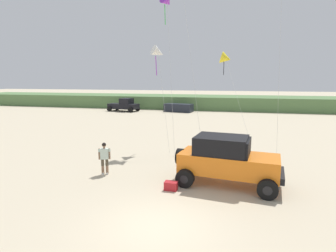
{
  "coord_description": "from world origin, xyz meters",
  "views": [
    {
      "loc": [
        2.3,
        -8.18,
        4.82
      ],
      "look_at": [
        -0.9,
        5.19,
        2.47
      ],
      "focal_mm": 29.33,
      "sensor_mm": 36.0,
      "label": 1
    }
  ],
  "objects_px": {
    "kite_white_parafoil": "(158,53)",
    "kite_yellow_diamond": "(226,59)",
    "person_watching": "(105,157)",
    "distant_pickup": "(124,105)",
    "distant_sedan": "(179,108)",
    "cooler_box": "(171,186)",
    "kite_green_box": "(167,2)",
    "jeep": "(227,159)"
  },
  "relations": [
    {
      "from": "jeep",
      "to": "distant_pickup",
      "type": "bearing_deg",
      "value": 121.06
    },
    {
      "from": "kite_white_parafoil",
      "to": "distant_sedan",
      "type": "bearing_deg",
      "value": 97.51
    },
    {
      "from": "cooler_box",
      "to": "distant_pickup",
      "type": "relative_size",
      "value": 0.12
    },
    {
      "from": "distant_pickup",
      "to": "kite_white_parafoil",
      "type": "xyz_separation_m",
      "value": [
        11.04,
        -20.36,
        5.67
      ]
    },
    {
      "from": "cooler_box",
      "to": "kite_white_parafoil",
      "type": "relative_size",
      "value": 0.08
    },
    {
      "from": "distant_pickup",
      "to": "kite_white_parafoil",
      "type": "bearing_deg",
      "value": -61.53
    },
    {
      "from": "cooler_box",
      "to": "kite_white_parafoil",
      "type": "height_order",
      "value": "kite_white_parafoil"
    },
    {
      "from": "person_watching",
      "to": "distant_pickup",
      "type": "height_order",
      "value": "distant_pickup"
    },
    {
      "from": "distant_sedan",
      "to": "kite_white_parafoil",
      "type": "distance_m",
      "value": 22.56
    },
    {
      "from": "distant_sedan",
      "to": "kite_yellow_diamond",
      "type": "relative_size",
      "value": 0.59
    },
    {
      "from": "distant_sedan",
      "to": "kite_green_box",
      "type": "distance_m",
      "value": 23.26
    },
    {
      "from": "cooler_box",
      "to": "distant_pickup",
      "type": "bearing_deg",
      "value": 117.59
    },
    {
      "from": "jeep",
      "to": "kite_yellow_diamond",
      "type": "distance_m",
      "value": 13.05
    },
    {
      "from": "person_watching",
      "to": "cooler_box",
      "type": "distance_m",
      "value": 4.0
    },
    {
      "from": "distant_sedan",
      "to": "kite_green_box",
      "type": "relative_size",
      "value": 0.4
    },
    {
      "from": "distant_pickup",
      "to": "kite_yellow_diamond",
      "type": "distance_m",
      "value": 21.98
    },
    {
      "from": "person_watching",
      "to": "kite_white_parafoil",
      "type": "relative_size",
      "value": 0.23
    },
    {
      "from": "distant_sedan",
      "to": "kite_green_box",
      "type": "height_order",
      "value": "kite_green_box"
    },
    {
      "from": "distant_sedan",
      "to": "kite_yellow_diamond",
      "type": "bearing_deg",
      "value": -54.63
    },
    {
      "from": "jeep",
      "to": "kite_white_parafoil",
      "type": "bearing_deg",
      "value": 128.65
    },
    {
      "from": "person_watching",
      "to": "cooler_box",
      "type": "relative_size",
      "value": 2.98
    },
    {
      "from": "kite_yellow_diamond",
      "to": "kite_white_parafoil",
      "type": "bearing_deg",
      "value": -127.37
    },
    {
      "from": "jeep",
      "to": "distant_pickup",
      "type": "distance_m",
      "value": 30.99
    },
    {
      "from": "jeep",
      "to": "kite_yellow_diamond",
      "type": "height_order",
      "value": "kite_yellow_diamond"
    },
    {
      "from": "cooler_box",
      "to": "distant_pickup",
      "type": "height_order",
      "value": "distant_pickup"
    },
    {
      "from": "distant_pickup",
      "to": "distant_sedan",
      "type": "relative_size",
      "value": 1.16
    },
    {
      "from": "person_watching",
      "to": "kite_green_box",
      "type": "relative_size",
      "value": 0.16
    },
    {
      "from": "person_watching",
      "to": "cooler_box",
      "type": "xyz_separation_m",
      "value": [
        3.74,
        -1.19,
        -0.75
      ]
    },
    {
      "from": "cooler_box",
      "to": "jeep",
      "type": "bearing_deg",
      "value": 29.24
    },
    {
      "from": "kite_white_parafoil",
      "to": "person_watching",
      "type": "bearing_deg",
      "value": -100.41
    },
    {
      "from": "kite_green_box",
      "to": "jeep",
      "type": "bearing_deg",
      "value": -56.5
    },
    {
      "from": "person_watching",
      "to": "distant_sedan",
      "type": "height_order",
      "value": "person_watching"
    },
    {
      "from": "kite_white_parafoil",
      "to": "kite_yellow_diamond",
      "type": "bearing_deg",
      "value": 52.63
    },
    {
      "from": "person_watching",
      "to": "kite_green_box",
      "type": "bearing_deg",
      "value": 76.35
    },
    {
      "from": "person_watching",
      "to": "kite_yellow_diamond",
      "type": "height_order",
      "value": "kite_yellow_diamond"
    },
    {
      "from": "distant_pickup",
      "to": "kite_white_parafoil",
      "type": "distance_m",
      "value": 23.85
    },
    {
      "from": "person_watching",
      "to": "distant_sedan",
      "type": "distance_m",
      "value": 27.84
    },
    {
      "from": "kite_white_parafoil",
      "to": "kite_yellow_diamond",
      "type": "relative_size",
      "value": 1.0
    },
    {
      "from": "distant_sedan",
      "to": "kite_white_parafoil",
      "type": "xyz_separation_m",
      "value": [
        2.84,
        -21.56,
        6.01
      ]
    },
    {
      "from": "kite_yellow_diamond",
      "to": "cooler_box",
      "type": "bearing_deg",
      "value": -97.66
    },
    {
      "from": "distant_sedan",
      "to": "kite_green_box",
      "type": "xyz_separation_m",
      "value": [
        3.34,
        -21.02,
        9.38
      ]
    },
    {
      "from": "jeep",
      "to": "person_watching",
      "type": "xyz_separation_m",
      "value": [
        -6.09,
        -0.05,
        -0.26
      ]
    }
  ]
}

